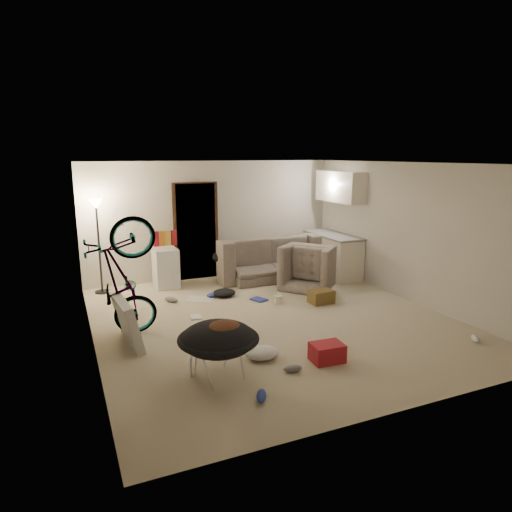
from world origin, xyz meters
name	(u,v)px	position (x,y,z in m)	size (l,w,h in m)	color
floor	(272,320)	(0.00, 0.00, -0.01)	(5.50, 6.00, 0.02)	#C1B394
ceiling	(273,163)	(0.00, 0.00, 2.51)	(5.50, 6.00, 0.02)	white
wall_back	(213,220)	(0.00, 3.01, 1.25)	(5.50, 0.02, 2.50)	beige
wall_front	(404,299)	(0.00, -3.01, 1.25)	(5.50, 0.02, 2.50)	beige
wall_left	(86,260)	(-2.76, 0.00, 1.25)	(0.02, 6.00, 2.50)	beige
wall_right	(410,233)	(2.76, 0.00, 1.25)	(0.02, 6.00, 2.50)	beige
doorway	(196,232)	(-0.40, 2.97, 1.02)	(0.85, 0.10, 2.04)	black
door_trim	(196,232)	(-0.40, 2.94, 1.02)	(0.97, 0.04, 2.10)	#382113
floor_lamp	(97,226)	(-2.40, 2.65, 1.31)	(0.28, 0.28, 1.81)	black
kitchen_counter	(333,256)	(2.43, 2.00, 0.44)	(0.60, 1.50, 0.88)	white
counter_top	(333,235)	(2.43, 2.00, 0.90)	(0.64, 1.54, 0.04)	gray
kitchen_uppers	(340,187)	(2.56, 2.00, 1.95)	(0.38, 1.40, 0.65)	white
sofa	(266,262)	(1.02, 2.45, 0.34)	(2.32, 0.91, 0.68)	#323933
armchair	(313,271)	(1.58, 1.39, 0.33)	(1.02, 0.89, 0.66)	#323933
bicycle	(124,306)	(-2.30, 0.17, 0.48)	(0.64, 1.84, 0.97)	black
book_asset	(191,377)	(-1.75, -1.41, 0.01)	(0.18, 0.25, 0.02)	maroon
mini_fridge	(166,268)	(-1.16, 2.55, 0.39)	(0.46, 0.46, 0.79)	white
snack_box_0	(156,239)	(-1.33, 2.55, 1.00)	(0.10, 0.07, 0.30)	maroon
snack_box_1	(162,239)	(-1.21, 2.55, 1.00)	(0.10, 0.07, 0.30)	#CA6819
snack_box_2	(168,238)	(-1.09, 2.55, 1.00)	(0.10, 0.07, 0.30)	gold
snack_box_3	(174,238)	(-0.97, 2.55, 1.00)	(0.10, 0.07, 0.30)	maroon
saucer_chair	(219,346)	(-1.44, -1.54, 0.41)	(0.97, 0.97, 0.69)	silver
hoodie	(223,330)	(-1.39, -1.57, 0.61)	(0.48, 0.40, 0.22)	#532E1C
sofa_drape	(225,257)	(0.07, 2.45, 0.54)	(0.56, 0.46, 0.28)	black
tv_box	(127,321)	(-2.30, -0.06, 0.34)	(0.12, 1.03, 0.68)	silver
drink_case_a	(321,297)	(1.18, 0.41, 0.12)	(0.42, 0.30, 0.24)	brown
drink_case_b	(327,352)	(0.00, -1.67, 0.12)	(0.41, 0.31, 0.24)	maroon
juicer	(278,299)	(0.45, 0.69, 0.09)	(0.15, 0.15, 0.21)	silver
newspaper	(200,299)	(-0.78, 1.49, 0.00)	(0.38, 0.50, 0.01)	beige
book_blue	(259,299)	(0.21, 1.00, 0.01)	(0.21, 0.28, 0.03)	#2C3DA1
book_white	(196,317)	(-1.12, 0.57, 0.01)	(0.18, 0.24, 0.02)	silver
shoe_0	(213,295)	(-0.51, 1.50, 0.05)	(0.26, 0.11, 0.10)	#2C3DA1
shoe_1	(171,300)	(-1.31, 1.52, 0.05)	(0.29, 0.12, 0.11)	slate
shoe_2	(261,396)	(-1.18, -2.21, 0.05)	(0.26, 0.11, 0.10)	#2C3DA1
shoe_3	(293,368)	(-0.55, -1.76, 0.04)	(0.24, 0.10, 0.09)	slate
shoe_4	(475,338)	(2.30, -1.97, 0.04)	(0.24, 0.10, 0.09)	white
clothes_lump_b	(224,293)	(-0.30, 1.49, 0.07)	(0.44, 0.39, 0.14)	black
clothes_lump_c	(262,353)	(-0.74, -1.24, 0.07)	(0.46, 0.39, 0.14)	silver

